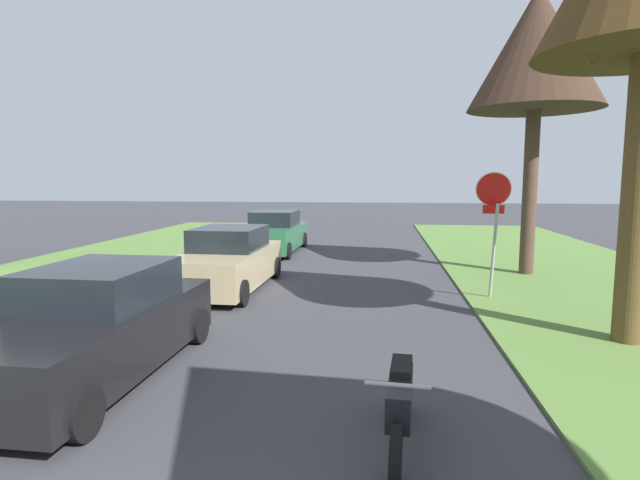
{
  "coord_description": "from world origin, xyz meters",
  "views": [
    {
      "loc": [
        1.6,
        -1.08,
        2.8
      ],
      "look_at": [
        0.51,
        7.94,
        1.7
      ],
      "focal_mm": 28.36,
      "sensor_mm": 36.0,
      "label": 1
    }
  ],
  "objects_px": {
    "parked_sedan_tan": "(228,261)",
    "parked_motorcycle": "(400,403)",
    "stop_sign_far": "(494,207)",
    "parked_sedan_black": "(95,327)",
    "parked_sedan_green": "(274,233)",
    "street_tree_right_mid_b": "(537,51)"
  },
  "relations": [
    {
      "from": "stop_sign_far",
      "to": "street_tree_right_mid_b",
      "type": "relative_size",
      "value": 0.36
    },
    {
      "from": "street_tree_right_mid_b",
      "to": "stop_sign_far",
      "type": "bearing_deg",
      "value": -117.6
    },
    {
      "from": "parked_sedan_black",
      "to": "parked_sedan_tan",
      "type": "bearing_deg",
      "value": 88.75
    },
    {
      "from": "street_tree_right_mid_b",
      "to": "parked_motorcycle",
      "type": "height_order",
      "value": "street_tree_right_mid_b"
    },
    {
      "from": "parked_sedan_tan",
      "to": "parked_motorcycle",
      "type": "distance_m",
      "value": 8.36
    },
    {
      "from": "parked_sedan_green",
      "to": "parked_sedan_tan",
      "type": "bearing_deg",
      "value": -88.19
    },
    {
      "from": "parked_sedan_tan",
      "to": "parked_sedan_green",
      "type": "xyz_separation_m",
      "value": [
        -0.21,
        6.63,
        0.0
      ]
    },
    {
      "from": "parked_sedan_black",
      "to": "parked_motorcycle",
      "type": "distance_m",
      "value": 4.47
    },
    {
      "from": "stop_sign_far",
      "to": "parked_sedan_tan",
      "type": "distance_m",
      "value": 6.61
    },
    {
      "from": "parked_motorcycle",
      "to": "parked_sedan_black",
      "type": "bearing_deg",
      "value": 161.01
    },
    {
      "from": "stop_sign_far",
      "to": "parked_sedan_green",
      "type": "relative_size",
      "value": 0.66
    },
    {
      "from": "parked_motorcycle",
      "to": "parked_sedan_tan",
      "type": "bearing_deg",
      "value": 119.37
    },
    {
      "from": "parked_sedan_black",
      "to": "parked_sedan_tan",
      "type": "relative_size",
      "value": 1.0
    },
    {
      "from": "parked_sedan_black",
      "to": "parked_motorcycle",
      "type": "xyz_separation_m",
      "value": [
        4.22,
        -1.45,
        -0.24
      ]
    },
    {
      "from": "stop_sign_far",
      "to": "parked_sedan_black",
      "type": "relative_size",
      "value": 0.66
    },
    {
      "from": "street_tree_right_mid_b",
      "to": "parked_sedan_green",
      "type": "height_order",
      "value": "street_tree_right_mid_b"
    },
    {
      "from": "street_tree_right_mid_b",
      "to": "parked_sedan_black",
      "type": "xyz_separation_m",
      "value": [
        -8.25,
        -8.72,
        -5.64
      ]
    },
    {
      "from": "parked_sedan_tan",
      "to": "parked_motorcycle",
      "type": "relative_size",
      "value": 2.16
    },
    {
      "from": "street_tree_right_mid_b",
      "to": "parked_motorcycle",
      "type": "xyz_separation_m",
      "value": [
        -4.03,
        -10.18,
        -5.88
      ]
    },
    {
      "from": "stop_sign_far",
      "to": "parked_motorcycle",
      "type": "height_order",
      "value": "stop_sign_far"
    },
    {
      "from": "stop_sign_far",
      "to": "parked_sedan_green",
      "type": "distance_m",
      "value": 9.72
    },
    {
      "from": "parked_sedan_black",
      "to": "parked_sedan_green",
      "type": "bearing_deg",
      "value": 90.38
    }
  ]
}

